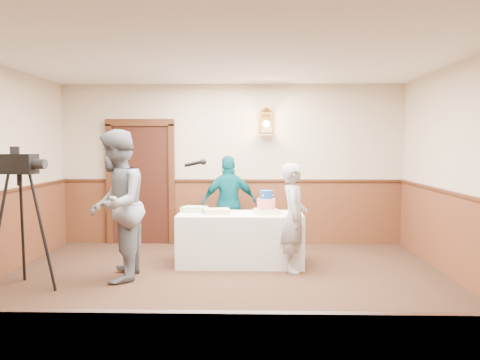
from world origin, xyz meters
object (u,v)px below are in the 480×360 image
(interviewer, at_px, (116,205))
(tiered_cake, at_px, (266,205))
(display_table, at_px, (240,239))
(assistant_p, at_px, (229,204))
(baker, at_px, (294,217))
(sheet_cake_green, at_px, (194,209))
(tv_camera_rig, at_px, (21,229))
(sheet_cake_yellow, at_px, (217,211))

(interviewer, bearing_deg, tiered_cake, 110.60)
(display_table, height_order, interviewer, interviewer)
(interviewer, height_order, assistant_p, interviewer)
(tiered_cake, relative_size, baker, 0.26)
(display_table, bearing_deg, baker, -26.83)
(sheet_cake_green, bearing_deg, assistant_p, 57.38)
(assistant_p, relative_size, tv_camera_rig, 0.96)
(tv_camera_rig, bearing_deg, baker, 24.33)
(sheet_cake_green, bearing_deg, display_table, -12.53)
(tiered_cake, height_order, assistant_p, assistant_p)
(display_table, height_order, tiered_cake, tiered_cake)
(sheet_cake_yellow, relative_size, interviewer, 0.19)
(sheet_cake_green, relative_size, assistant_p, 0.22)
(sheet_cake_yellow, bearing_deg, assistant_p, 81.95)
(display_table, relative_size, baker, 1.20)
(interviewer, height_order, baker, interviewer)
(tiered_cake, distance_m, baker, 0.54)
(interviewer, height_order, tv_camera_rig, interviewer)
(assistant_p, bearing_deg, sheet_cake_green, 43.81)
(sheet_cake_green, bearing_deg, sheet_cake_yellow, -31.28)
(sheet_cake_yellow, distance_m, sheet_cake_green, 0.41)
(assistant_p, bearing_deg, tiered_cake, 108.39)
(assistant_p, distance_m, tv_camera_rig, 3.29)
(sheet_cake_green, relative_size, baker, 0.23)
(sheet_cake_yellow, distance_m, tv_camera_rig, 2.60)
(tiered_cake, bearing_deg, baker, -44.49)
(sheet_cake_yellow, distance_m, assistant_p, 0.98)
(assistant_p, bearing_deg, sheet_cake_yellow, 68.38)
(tiered_cake, xyz_separation_m, sheet_cake_yellow, (-0.71, -0.05, -0.09))
(baker, height_order, tv_camera_rig, tv_camera_rig)
(baker, distance_m, assistant_p, 1.60)
(tiered_cake, bearing_deg, tv_camera_rig, -155.97)
(sheet_cake_green, height_order, interviewer, interviewer)
(tv_camera_rig, bearing_deg, sheet_cake_green, 46.25)
(sheet_cake_yellow, height_order, interviewer, interviewer)
(tiered_cake, bearing_deg, sheet_cake_yellow, -176.29)
(sheet_cake_green, height_order, assistant_p, assistant_p)
(baker, xyz_separation_m, assistant_p, (-0.95, 1.29, 0.04))
(display_table, relative_size, tv_camera_rig, 1.10)
(sheet_cake_green, distance_m, tv_camera_rig, 2.43)
(tiered_cake, xyz_separation_m, sheet_cake_green, (-1.06, 0.17, -0.09))
(baker, bearing_deg, sheet_cake_green, 76.45)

